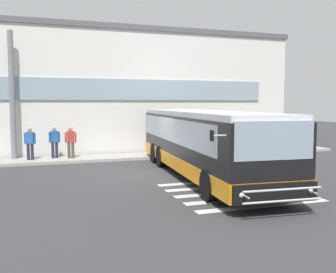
{
  "coord_description": "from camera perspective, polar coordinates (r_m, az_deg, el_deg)",
  "views": [
    {
      "loc": [
        -4.16,
        -15.43,
        3.02
      ],
      "look_at": [
        1.27,
        0.86,
        1.5
      ],
      "focal_mm": 40.26,
      "sensor_mm": 36.0,
      "label": 1
    }
  ],
  "objects": [
    {
      "name": "passenger_by_doorway",
      "position": [
        20.58,
        -16.81,
        -0.57
      ],
      "size": [
        0.58,
        0.3,
        1.68
      ],
      "color": "#1E2338",
      "rests_on": "boarding_curb"
    },
    {
      "name": "entry_support_column",
      "position": [
        20.88,
        -22.53,
        5.77
      ],
      "size": [
        0.28,
        0.28,
        6.53
      ],
      "primitive_type": "cylinder",
      "color": "slate",
      "rests_on": "boarding_curb"
    },
    {
      "name": "passenger_at_curb_edge",
      "position": [
        20.28,
        -14.52,
        -0.59
      ],
      "size": [
        0.59,
        0.24,
        1.68
      ],
      "color": "#4C4233",
      "rests_on": "boarding_curb"
    },
    {
      "name": "passenger_near_column",
      "position": [
        20.31,
        -20.15,
        -0.64
      ],
      "size": [
        0.57,
        0.45,
        1.68
      ],
      "color": "#1E2338",
      "rests_on": "boarding_curb"
    },
    {
      "name": "ground_plane",
      "position": [
        16.27,
        -3.29,
        -5.69
      ],
      "size": [
        80.0,
        90.0,
        0.02
      ],
      "primitive_type": "cube",
      "color": "#353538",
      "rests_on": "ground"
    },
    {
      "name": "terminal_building",
      "position": [
        27.3,
        -11.19,
        6.49
      ],
      "size": [
        24.05,
        13.8,
        7.51
      ],
      "color": "silver",
      "rests_on": "ground"
    },
    {
      "name": "bus_main_foreground",
      "position": [
        15.68,
        5.27,
        -1.13
      ],
      "size": [
        3.82,
        12.14,
        2.7
      ],
      "color": "black",
      "rests_on": "ground"
    },
    {
      "name": "bay_paint_stripes",
      "position": [
        13.16,
        10.15,
        -8.27
      ],
      "size": [
        4.4,
        3.96,
        0.01
      ],
      "color": "silver",
      "rests_on": "ground"
    },
    {
      "name": "boarding_curb",
      "position": [
        20.86,
        -6.74,
        -3.09
      ],
      "size": [
        26.25,
        2.0,
        0.15
      ],
      "primitive_type": "cube",
      "color": "#9E9B93",
      "rests_on": "ground"
    }
  ]
}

